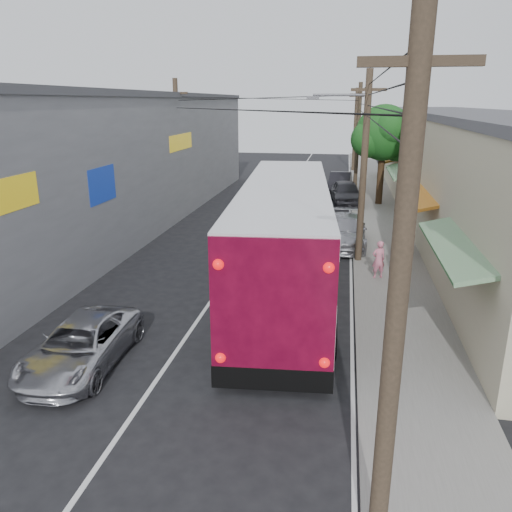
# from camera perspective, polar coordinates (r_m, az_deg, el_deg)

# --- Properties ---
(ground) EXTENTS (120.00, 120.00, 0.00)m
(ground) POSITION_cam_1_polar(r_m,az_deg,el_deg) (11.59, -15.42, -19.15)
(ground) COLOR black
(ground) RESTS_ON ground
(sidewalk) EXTENTS (3.00, 80.00, 0.12)m
(sidewalk) POSITION_cam_1_polar(r_m,az_deg,el_deg) (29.16, 13.87, 3.49)
(sidewalk) COLOR slate
(sidewalk) RESTS_ON ground
(building_right) EXTENTS (7.09, 40.00, 6.25)m
(building_right) POSITION_cam_1_polar(r_m,az_deg,el_deg) (31.21, 22.42, 9.36)
(building_right) COLOR #B7B191
(building_right) RESTS_ON ground
(building_left) EXTENTS (7.20, 36.00, 7.25)m
(building_left) POSITION_cam_1_polar(r_m,az_deg,el_deg) (29.47, -16.32, 10.55)
(building_left) COLOR gray
(building_left) RESTS_ON ground
(utility_poles) EXTENTS (11.80, 45.28, 8.00)m
(utility_poles) POSITION_cam_1_polar(r_m,az_deg,el_deg) (28.78, 7.58, 11.89)
(utility_poles) COLOR #473828
(utility_poles) RESTS_ON ground
(street_tree) EXTENTS (4.40, 4.00, 6.60)m
(street_tree) POSITION_cam_1_polar(r_m,az_deg,el_deg) (34.47, 14.49, 13.28)
(street_tree) COLOR #3F2B19
(street_tree) RESTS_ON ground
(coach_bus) EXTENTS (4.11, 14.14, 4.02)m
(coach_bus) POSITION_cam_1_polar(r_m,az_deg,el_deg) (17.99, 3.31, 2.17)
(coach_bus) COLOR silver
(coach_bus) RESTS_ON ground
(jeepney) EXTENTS (2.19, 4.48, 1.23)m
(jeepney) POSITION_cam_1_polar(r_m,az_deg,el_deg) (14.15, -19.34, -9.55)
(jeepney) COLOR silver
(jeepney) RESTS_ON ground
(parked_suv) EXTENTS (2.02, 4.97, 1.44)m
(parked_suv) POSITION_cam_1_polar(r_m,az_deg,el_deg) (24.67, 10.15, 2.83)
(parked_suv) COLOR #97979E
(parked_suv) RESTS_ON ground
(parked_car_mid) EXTENTS (2.37, 4.84, 1.59)m
(parked_car_mid) POSITION_cam_1_polar(r_m,az_deg,el_deg) (34.82, 10.26, 7.14)
(parked_car_mid) COLOR #29292E
(parked_car_mid) RESTS_ON ground
(parked_car_far) EXTENTS (1.85, 4.63, 1.50)m
(parked_car_far) POSITION_cam_1_polar(r_m,az_deg,el_deg) (39.60, 9.58, 8.32)
(parked_car_far) COLOR black
(parked_car_far) RESTS_ON ground
(pedestrian_near) EXTENTS (0.64, 0.54, 1.50)m
(pedestrian_near) POSITION_cam_1_polar(r_m,az_deg,el_deg) (20.00, 13.84, -0.38)
(pedestrian_near) COLOR pink
(pedestrian_near) RESTS_ON sidewalk
(pedestrian_far) EXTENTS (0.75, 0.63, 1.39)m
(pedestrian_far) POSITION_cam_1_polar(r_m,az_deg,el_deg) (24.14, 16.39, 2.30)
(pedestrian_far) COLOR #94B1D8
(pedestrian_far) RESTS_ON sidewalk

